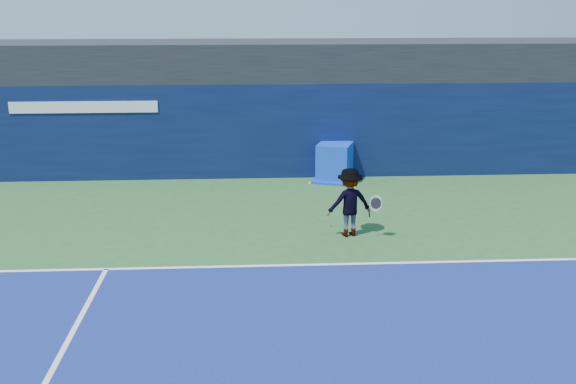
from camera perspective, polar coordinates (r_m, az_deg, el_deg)
The scene contains 7 objects.
ground at distance 11.47m, azimuth 6.41°, elevation -12.41°, with size 80.00×80.00×0.00m, color #2A5B28.
baseline at distance 14.12m, azimuth 4.47°, elevation -6.41°, with size 24.00×0.10×0.01m, color white.
stadium_band at distance 21.51m, azimuth 1.76°, elevation 11.66°, with size 36.00×3.00×1.20m, color black.
back_wall_assembly at distance 20.83m, azimuth 1.92°, elevation 5.64°, with size 36.00×1.03×3.00m.
equipment_cart at distance 20.29m, azimuth 4.16°, elevation 2.53°, with size 1.60×1.60×1.20m.
tennis_player at distance 15.55m, azimuth 5.48°, elevation -0.91°, with size 1.34×0.84×1.69m.
tennis_ball at distance 15.51m, azimuth 1.95°, elevation 0.81°, with size 0.06×0.06×0.06m.
Camera 1 is at (-1.77, -9.84, 5.62)m, focal length 40.00 mm.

